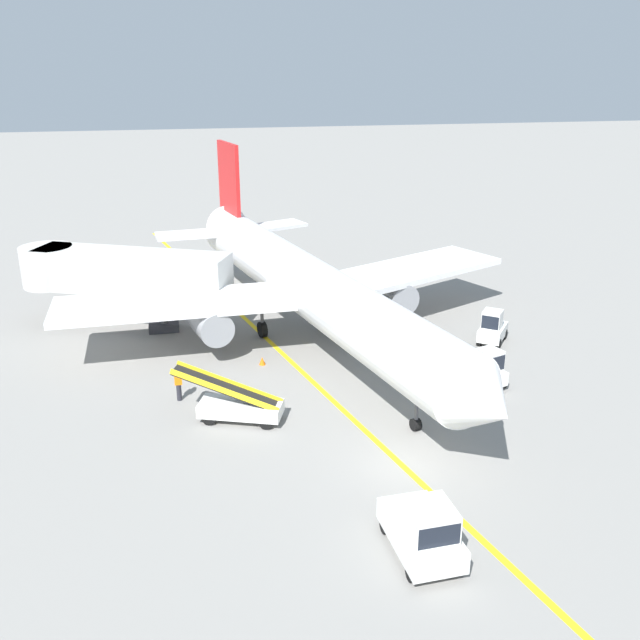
# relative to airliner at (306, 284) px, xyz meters

# --- Properties ---
(ground_plane) EXTENTS (300.00, 300.00, 0.00)m
(ground_plane) POSITION_rel_airliner_xyz_m (1.81, -14.41, -3.42)
(ground_plane) COLOR gray
(taxi_line_yellow) EXTENTS (19.13, 77.82, 0.01)m
(taxi_line_yellow) POSITION_rel_airliner_xyz_m (0.13, -9.41, -3.41)
(taxi_line_yellow) COLOR yellow
(taxi_line_yellow) RESTS_ON ground
(airliner) EXTENTS (27.93, 34.96, 10.10)m
(airliner) POSITION_rel_airliner_xyz_m (0.00, 0.00, 0.00)
(airliner) COLOR white
(airliner) RESTS_ON ground
(jet_bridge) EXTENTS (12.79, 7.62, 4.85)m
(jet_bridge) POSITION_rel_airliner_xyz_m (-11.13, 4.59, 0.12)
(jet_bridge) COLOR beige
(jet_bridge) RESTS_ON ground
(pushback_tug) EXTENTS (2.08, 3.69, 2.20)m
(pushback_tug) POSITION_rel_airliner_xyz_m (0.28, -19.87, -2.42)
(pushback_tug) COLOR silver
(pushback_tug) RESTS_ON ground
(baggage_tug_near_wing) EXTENTS (2.02, 2.69, 2.10)m
(baggage_tug_near_wing) POSITION_rel_airliner_xyz_m (7.70, -8.10, -2.49)
(baggage_tug_near_wing) COLOR silver
(baggage_tug_near_wing) RESTS_ON ground
(baggage_tug_by_cargo_door) EXTENTS (2.49, 2.70, 2.10)m
(baggage_tug_by_cargo_door) POSITION_rel_airliner_xyz_m (10.54, -2.77, -2.49)
(baggage_tug_by_cargo_door) COLOR silver
(baggage_tug_by_cargo_door) RESTS_ON ground
(belt_loader_forward_hold) EXTENTS (5.13, 2.90, 2.59)m
(belt_loader_forward_hold) POSITION_rel_airliner_xyz_m (-4.87, -9.16, -2.64)
(belt_loader_forward_hold) COLOR silver
(belt_loader_forward_hold) RESTS_ON ground
(ground_crew_marshaller) EXTENTS (0.36, 0.24, 1.70)m
(ground_crew_marshaller) POSITION_rel_airliner_xyz_m (-7.51, -6.57, -2.51)
(ground_crew_marshaller) COLOR #26262D
(ground_crew_marshaller) RESTS_ON ground
(safety_cone_nose_left) EXTENTS (0.36, 0.36, 0.44)m
(safety_cone_nose_left) POSITION_rel_airliner_xyz_m (-3.01, -3.15, -3.20)
(safety_cone_nose_left) COLOR orange
(safety_cone_nose_left) RESTS_ON ground
(safety_cone_nose_right) EXTENTS (0.36, 0.36, 0.44)m
(safety_cone_nose_right) POSITION_rel_airliner_xyz_m (5.87, 4.11, -3.20)
(safety_cone_nose_right) COLOR orange
(safety_cone_nose_right) RESTS_ON ground
(safety_cone_wingtip_left) EXTENTS (0.36, 0.36, 0.44)m
(safety_cone_wingtip_left) POSITION_rel_airliner_xyz_m (5.17, -6.24, -3.20)
(safety_cone_wingtip_left) COLOR orange
(safety_cone_wingtip_left) RESTS_ON ground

